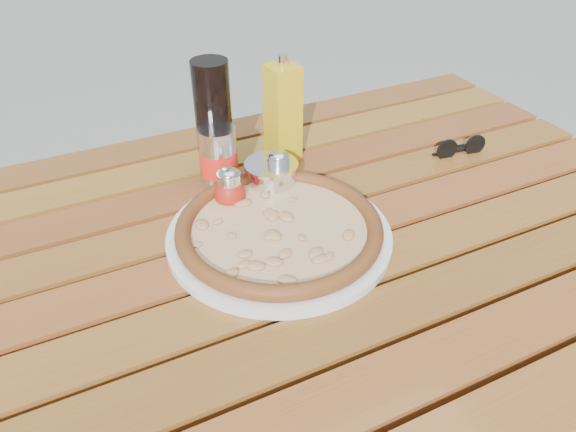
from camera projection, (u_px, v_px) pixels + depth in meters
name	position (u px, v px, depth m)	size (l,w,h in m)	color
table	(293.00, 273.00, 0.95)	(1.40, 0.90, 0.75)	#39210D
plate	(279.00, 236.00, 0.90)	(0.36, 0.36, 0.01)	silver
pizza	(279.00, 228.00, 0.89)	(0.45, 0.45, 0.03)	beige
pepper_shaker	(230.00, 190.00, 0.95)	(0.07, 0.07, 0.08)	red
oregano_shaker	(279.00, 172.00, 1.00)	(0.07, 0.07, 0.08)	#323917
dark_bottle	(214.00, 120.00, 1.01)	(0.07, 0.07, 0.22)	black
soda_can	(219.00, 160.00, 1.00)	(0.07, 0.07, 0.12)	silver
olive_oil_cruet	(283.00, 113.00, 1.06)	(0.06, 0.06, 0.21)	gold
parmesan_tin	(271.00, 177.00, 1.00)	(0.11, 0.11, 0.07)	silver
sunglasses	(460.00, 148.00, 1.12)	(0.11, 0.04, 0.04)	black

